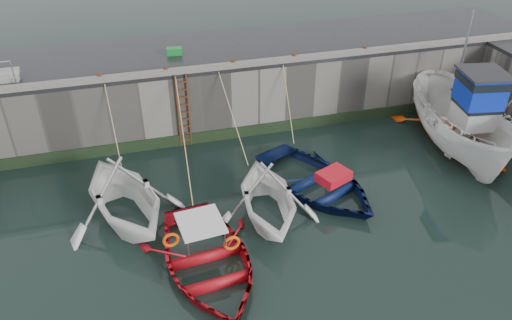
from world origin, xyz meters
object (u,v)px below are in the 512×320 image
object	(u,v)px
bollard_c	(233,63)
boat_near_blacktrim	(267,216)
ladder	(183,112)
bollard_a	(100,77)
boat_near_white	(127,219)
fish_crate	(174,51)
boat_near_blue	(208,268)
bollard_e	(365,49)
boat_far_orange	(462,130)
bollard_d	(294,57)
boat_far_white	(463,126)
bollard_b	(166,70)
boat_near_navy	(316,188)

from	to	relation	value
bollard_c	boat_near_blacktrim	bearing A→B (deg)	-92.64
ladder	bollard_a	size ratio (longest dim) A/B	11.43
boat_near_white	boat_near_blacktrim	world-z (taller)	boat_near_white
boat_near_blacktrim	fish_crate	bearing A→B (deg)	108.51
boat_near_white	bollard_a	size ratio (longest dim) A/B	17.72
boat_near_white	boat_near_blue	distance (m)	3.72
ladder	bollard_e	world-z (taller)	bollard_e
boat_near_blacktrim	boat_far_orange	world-z (taller)	boat_far_orange
bollard_d	boat_far_orange	bearing A→B (deg)	-24.35
ladder	boat_far_white	world-z (taller)	boat_far_white
fish_crate	bollard_c	size ratio (longest dim) A/B	2.27
bollard_b	bollard_c	distance (m)	2.70
boat_near_blacktrim	boat_far_orange	bearing A→B (deg)	21.34
bollard_b	bollard_a	bearing A→B (deg)	180.00
boat_far_white	bollard_c	size ratio (longest dim) A/B	27.37
ladder	boat_near_navy	distance (m)	6.23
ladder	bollard_a	distance (m)	3.47
boat_near_navy	bollard_b	xyz separation A→B (m)	(-4.63, 4.72, 3.30)
boat_near_white	boat_far_white	bearing A→B (deg)	-14.56
boat_near_blacktrim	bollard_e	xyz separation A→B (m)	(6.07, 5.78, 3.30)
boat_near_white	boat_far_orange	bearing A→B (deg)	-11.50
bollard_d	boat_far_white	bearing A→B (deg)	-32.85
boat_near_blue	bollard_c	bearing A→B (deg)	65.21
bollard_c	bollard_b	bearing A→B (deg)	180.00
ladder	boat_far_orange	distance (m)	11.83
boat_near_white	bollard_d	world-z (taller)	bollard_d
ladder	fish_crate	world-z (taller)	fish_crate
ladder	bollard_c	xyz separation A→B (m)	(2.20, 0.34, 1.71)
boat_near_blacktrim	bollard_b	world-z (taller)	bollard_b
boat_near_blue	bollard_a	xyz separation A→B (m)	(-2.51, 7.64, 3.30)
ladder	bollard_c	size ratio (longest dim) A/B	11.43
boat_near_blacktrim	bollard_b	size ratio (longest dim) A/B	15.65
boat_far_orange	bollard_c	distance (m)	10.15
bollard_b	boat_far_orange	bearing A→B (deg)	-14.15
bollard_b	bollard_d	size ratio (longest dim) A/B	1.00
boat_far_orange	fish_crate	xyz separation A→B (m)	(-11.36, 4.97, 2.87)
boat_near_blue	bollard_d	bearing A→B (deg)	49.91
boat_near_white	bollard_c	size ratio (longest dim) A/B	17.72
boat_near_white	fish_crate	world-z (taller)	fish_crate
boat_far_white	bollard_d	size ratio (longest dim) A/B	27.37
bollard_b	bollard_e	world-z (taller)	same
boat_near_navy	bollard_c	bearing A→B (deg)	89.03
boat_near_blacktrim	bollard_a	bearing A→B (deg)	135.66
bollard_b	boat_near_white	bearing A→B (deg)	-115.31
bollard_b	bollard_d	world-z (taller)	same
boat_far_white	bollard_a	size ratio (longest dim) A/B	27.37
boat_near_blacktrim	boat_far_white	xyz separation A→B (m)	(8.78, 1.96, 1.18)
boat_far_white	fish_crate	bearing A→B (deg)	161.48
boat_far_white	bollard_e	size ratio (longest dim) A/B	27.37
boat_far_orange	bollard_c	world-z (taller)	boat_far_orange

